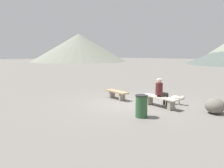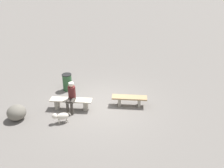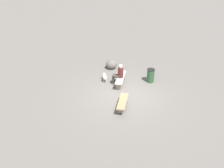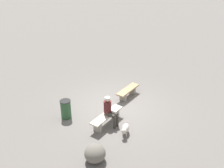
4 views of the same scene
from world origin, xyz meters
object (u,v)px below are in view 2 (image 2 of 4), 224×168
(dog, at_px, (61,116))
(boulder, at_px, (17,113))
(bench_left, at_px, (129,99))
(trash_bin, at_px, (67,82))
(seated_person, at_px, (71,95))
(bench_right, at_px, (71,102))

(dog, bearing_deg, boulder, -22.26)
(bench_left, xyz_separation_m, dog, (2.82, 1.08, -0.02))
(dog, distance_m, trash_bin, 2.77)
(seated_person, distance_m, trash_bin, 1.97)
(seated_person, xyz_separation_m, trash_bin, (0.37, -1.91, -0.30))
(bench_left, bearing_deg, seated_person, 14.33)
(dog, bearing_deg, bench_left, -170.13)
(trash_bin, distance_m, boulder, 3.00)
(dog, xyz_separation_m, trash_bin, (0.01, -2.77, 0.13))
(dog, height_order, trash_bin, trash_bin)
(bench_left, bearing_deg, trash_bin, -21.62)
(bench_left, height_order, boulder, boulder)
(bench_right, relative_size, trash_bin, 2.18)
(bench_left, relative_size, seated_person, 1.24)
(seated_person, bearing_deg, bench_left, -162.85)
(bench_left, relative_size, trash_bin, 1.87)
(boulder, bearing_deg, bench_right, -163.58)
(seated_person, height_order, boulder, seated_person)
(bench_right, distance_m, trash_bin, 1.83)
(bench_left, height_order, trash_bin, trash_bin)
(bench_right, relative_size, dog, 2.46)
(bench_left, height_order, bench_right, bench_right)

